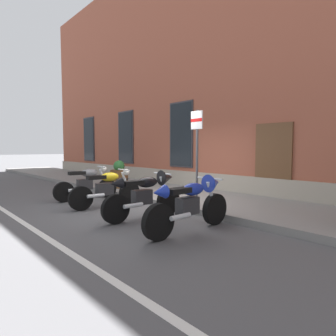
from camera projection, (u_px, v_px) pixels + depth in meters
ground_plane at (157, 206)px, 7.67m from camera, size 140.00×140.00×0.00m
sidewalk at (192, 197)px, 8.64m from camera, size 32.29×2.88×0.15m
lane_stripe at (32, 229)px, 5.50m from camera, size 32.29×0.12×0.01m
brick_pub_facade at (262, 66)px, 11.04m from camera, size 26.29×5.28×9.60m
motorcycle_grey_naked at (87, 184)px, 8.57m from camera, size 0.62×1.96×1.01m
motorcycle_yellow_naked at (107, 189)px, 7.51m from camera, size 0.62×2.03×1.00m
motorcycle_black_sport at (147, 193)px, 6.31m from camera, size 0.62×2.05×1.06m
motorcycle_blue_sport at (193, 201)px, 5.31m from camera, size 0.62×2.17×1.05m
parking_sign at (197, 144)px, 6.95m from camera, size 0.36×0.07×2.36m
barrel_planter at (119, 176)px, 10.16m from camera, size 0.67×0.67×0.98m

